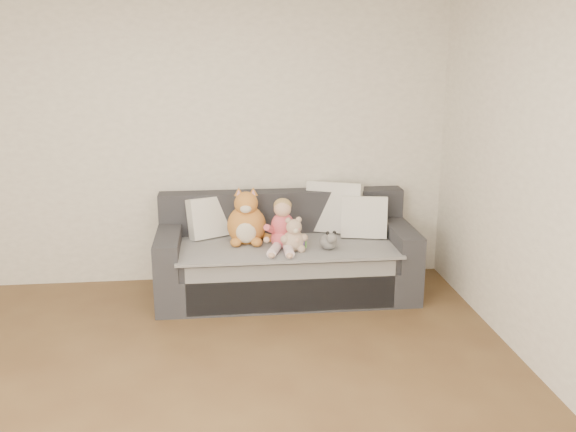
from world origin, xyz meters
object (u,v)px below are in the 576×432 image
object	(u,v)px
toddler	(282,228)
plush_cat	(247,222)
teddy_bear	(294,237)
sofa	(286,259)
sippy_cup	(301,244)

from	to	relation	value
toddler	plush_cat	bearing A→B (deg)	155.04
toddler	teddy_bear	distance (m)	0.13
sofa	teddy_bear	distance (m)	0.40
sofa	sippy_cup	distance (m)	0.37
plush_cat	sippy_cup	world-z (taller)	plush_cat
teddy_bear	sippy_cup	bearing A→B (deg)	-13.96
teddy_bear	sippy_cup	xyz separation A→B (m)	(0.06, -0.00, -0.06)
toddler	sippy_cup	bearing A→B (deg)	-21.15
toddler	teddy_bear	world-z (taller)	toddler
plush_cat	sippy_cup	size ratio (longest dim) A/B	4.42
toddler	plush_cat	distance (m)	0.35
teddy_bear	sippy_cup	size ratio (longest dim) A/B	2.56
sofa	plush_cat	xyz separation A→B (m)	(-0.34, -0.01, 0.35)
teddy_bear	toddler	bearing A→B (deg)	127.61
plush_cat	sippy_cup	bearing A→B (deg)	-28.27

